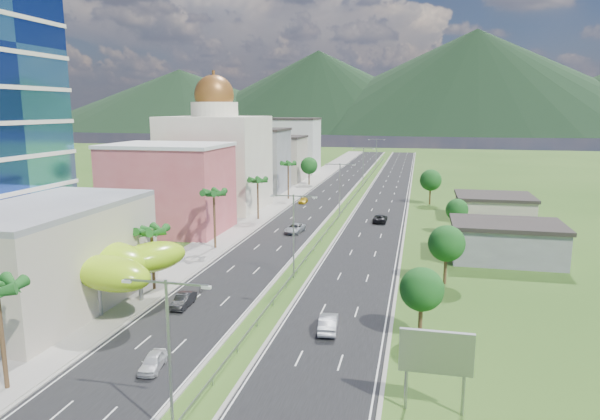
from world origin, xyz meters
The scene contains 36 objects.
ground centered at (0.00, 0.00, 0.00)m, with size 500.00×500.00×0.00m, color #2D5119.
road_left centered at (-7.50, 90.00, 0.02)m, with size 11.00×260.00×0.04m, color black.
road_right centered at (7.50, 90.00, 0.02)m, with size 11.00×260.00×0.04m, color black.
sidewalk_left centered at (-17.00, 90.00, 0.06)m, with size 7.00×260.00×0.12m, color gray.
median_guardrail centered at (0.00, 71.99, 0.62)m, with size 0.10×216.06×0.76m.
streetlight_median_a centered at (0.00, -25.00, 6.75)m, with size 6.04×0.25×11.00m.
streetlight_median_b centered at (0.00, 10.00, 6.75)m, with size 6.04×0.25×11.00m.
streetlight_median_c centered at (0.00, 50.00, 6.75)m, with size 6.04×0.25×11.00m.
streetlight_median_d centered at (0.00, 95.00, 6.75)m, with size 6.04×0.25×11.00m.
streetlight_median_e centered at (0.00, 140.00, 6.75)m, with size 6.04×0.25×11.00m.
lime_canopy centered at (-20.00, -4.00, 4.99)m, with size 18.00×15.00×7.40m.
pink_shophouse centered at (-28.00, 32.00, 7.50)m, with size 20.00×15.00×15.00m, color #C55156.
domed_building centered at (-28.00, 55.00, 11.35)m, with size 20.00×20.00×28.70m.
midrise_grey centered at (-27.00, 80.00, 8.00)m, with size 16.00×15.00×16.00m, color slate.
midrise_beige centered at (-27.00, 102.00, 6.50)m, with size 16.00×15.00×13.00m, color #BEB19C.
midrise_white centered at (-27.00, 125.00, 9.00)m, with size 16.00×15.00×18.00m, color silver.
billboard centered at (17.00, -18.00, 4.42)m, with size 5.20×0.35×6.20m.
shed_near centered at (28.00, 25.00, 2.50)m, with size 15.00×10.00×5.00m, color slate.
shed_far centered at (30.00, 55.00, 2.20)m, with size 14.00×12.00×4.40m, color #BEB19C.
palm_tree_b centered at (-15.50, 2.00, 7.06)m, with size 3.60×3.60×8.10m.
palm_tree_c centered at (-15.50, 22.00, 8.50)m, with size 3.60×3.60×9.60m.
palm_tree_d centered at (-15.50, 45.00, 7.54)m, with size 3.60×3.60×8.60m.
palm_tree_e centered at (-15.50, 70.00, 8.31)m, with size 3.60×3.60×9.40m.
leafy_tree_lfar centered at (-15.50, 95.00, 5.58)m, with size 4.90×4.90×8.05m.
leafy_tree_ra centered at (16.00, -5.00, 4.78)m, with size 4.20×4.20×6.90m.
leafy_tree_rb centered at (19.00, 12.00, 5.18)m, with size 4.55×4.55×7.47m.
leafy_tree_rc centered at (22.00, 40.00, 4.37)m, with size 3.85×3.85×6.33m.
leafy_tree_rd centered at (18.00, 70.00, 5.58)m, with size 4.90×4.90×8.05m.
mountain_ridge centered at (60.00, 450.00, 0.00)m, with size 860.00×140.00×90.00m, color black, non-canonical shape.
car_white_near_left centered at (-5.88, -16.60, 0.71)m, with size 1.59×3.95×1.35m, color silver.
car_dark_left centered at (-9.58, -2.54, 0.77)m, with size 1.54×4.41×1.45m, color black.
car_silver_mid_left centered at (-5.73, 35.17, 0.82)m, with size 2.58×5.59×1.55m, color #A5A9AD.
car_yellow_far_left centered at (-10.69, 64.93, 0.65)m, with size 1.71×4.19×1.22m, color gold.
car_silver_right centered at (7.18, -5.57, 0.85)m, with size 1.72×4.94×1.63m, color #B4B6BD.
car_dark_far_right centered at (8.34, 47.39, 0.79)m, with size 2.48×5.37×1.49m, color black.
motorcycle centered at (-9.43, 2.68, 0.63)m, with size 0.55×1.83×1.17m, color black.
Camera 1 is at (15.28, -54.55, 21.56)m, focal length 32.00 mm.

